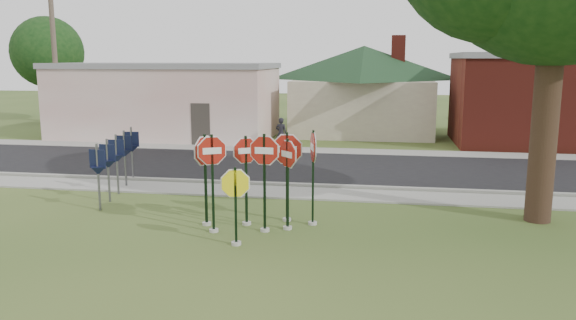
% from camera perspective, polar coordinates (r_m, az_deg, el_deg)
% --- Properties ---
extents(ground, '(120.00, 120.00, 0.00)m').
position_cam_1_polar(ground, '(13.60, -4.51, -8.80)').
color(ground, '#314C1C').
rests_on(ground, ground).
extents(sidewalk_near, '(60.00, 1.60, 0.06)m').
position_cam_1_polar(sidewalk_near, '(18.76, -0.44, -3.32)').
color(sidewalk_near, gray).
rests_on(sidewalk_near, ground).
extents(road, '(60.00, 7.00, 0.04)m').
position_cam_1_polar(road, '(23.11, 1.50, -0.76)').
color(road, black).
rests_on(road, ground).
extents(sidewalk_far, '(60.00, 1.60, 0.06)m').
position_cam_1_polar(sidewalk_far, '(27.30, 2.77, 0.96)').
color(sidewalk_far, gray).
rests_on(sidewalk_far, ground).
extents(curb, '(60.00, 0.20, 0.14)m').
position_cam_1_polar(curb, '(19.71, 0.06, -2.53)').
color(curb, gray).
rests_on(curb, ground).
extents(stop_sign_center, '(1.06, 0.24, 2.67)m').
position_cam_1_polar(stop_sign_center, '(14.33, -2.41, -0.89)').
color(stop_sign_center, '#A4A299').
rests_on(stop_sign_center, ground).
extents(stop_sign_yellow, '(0.94, 0.27, 2.00)m').
position_cam_1_polar(stop_sign_yellow, '(13.43, -5.35, -3.88)').
color(stop_sign_yellow, '#A4A299').
rests_on(stop_sign_yellow, ground).
extents(stop_sign_left, '(0.92, 0.51, 2.66)m').
position_cam_1_polar(stop_sign_left, '(14.40, -7.69, -0.97)').
color(stop_sign_left, '#A4A299').
rests_on(stop_sign_left, ground).
extents(stop_sign_right, '(0.72, 0.72, 2.51)m').
position_cam_1_polar(stop_sign_right, '(14.53, -0.04, -1.25)').
color(stop_sign_right, '#A4A299').
rests_on(stop_sign_right, ground).
extents(stop_sign_back_right, '(1.16, 0.24, 2.60)m').
position_cam_1_polar(stop_sign_back_right, '(15.27, -0.11, -0.32)').
color(stop_sign_back_right, '#A4A299').
rests_on(stop_sign_back_right, ground).
extents(stop_sign_back_left, '(0.81, 0.56, 2.52)m').
position_cam_1_polar(stop_sign_back_left, '(14.97, -4.29, -0.93)').
color(stop_sign_back_left, '#A4A299').
rests_on(stop_sign_back_left, ground).
extents(stop_sign_far_right, '(0.31, 1.10, 2.70)m').
position_cam_1_polar(stop_sign_far_right, '(14.92, 2.56, -0.31)').
color(stop_sign_far_right, '#A4A299').
rests_on(stop_sign_far_right, ground).
extents(stop_sign_far_left, '(0.46, 1.01, 2.59)m').
position_cam_1_polar(stop_sign_far_left, '(15.04, -8.41, -0.65)').
color(stop_sign_far_left, '#A4A299').
rests_on(stop_sign_far_left, ground).
extents(route_sign_row, '(1.43, 4.63, 2.00)m').
position_cam_1_polar(route_sign_row, '(19.27, -17.00, 0.22)').
color(route_sign_row, '#59595E').
rests_on(route_sign_row, ground).
extents(building_stucco, '(12.20, 6.20, 4.20)m').
position_cam_1_polar(building_stucco, '(32.88, -12.26, 6.04)').
color(building_stucco, silver).
rests_on(building_stucco, ground).
extents(building_house, '(11.60, 11.60, 6.20)m').
position_cam_1_polar(building_house, '(34.49, 7.71, 8.85)').
color(building_house, '#BCB295').
rests_on(building_house, ground).
extents(building_brick, '(10.20, 6.20, 4.75)m').
position_cam_1_polar(building_brick, '(32.26, 25.55, 5.65)').
color(building_brick, maroon).
rests_on(building_brick, ground).
extents(utility_pole_near, '(2.20, 0.26, 9.50)m').
position_cam_1_polar(utility_pole_near, '(32.56, -22.66, 10.42)').
color(utility_pole_near, '#473A2F').
rests_on(utility_pole_near, ground).
extents(bg_tree_left, '(4.90, 4.90, 7.35)m').
position_cam_1_polar(bg_tree_left, '(43.20, -23.25, 10.02)').
color(bg_tree_left, black).
rests_on(bg_tree_left, ground).
extents(pedestrian, '(0.62, 0.46, 1.55)m').
position_cam_1_polar(pedestrian, '(27.52, -0.70, 2.73)').
color(pedestrian, black).
rests_on(pedestrian, sidewalk_far).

